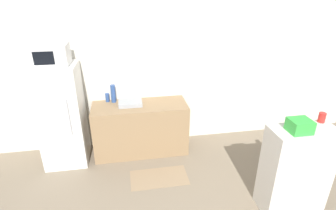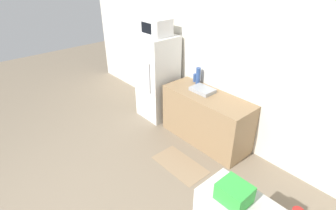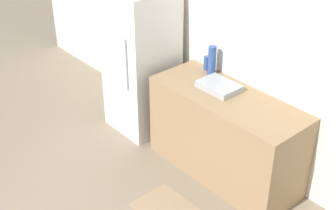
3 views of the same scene
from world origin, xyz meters
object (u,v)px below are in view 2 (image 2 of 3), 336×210
Objects in this scene: basket at (234,193)px; bottle_short at (195,78)px; microwave at (156,27)px; bottle_tall at (198,76)px; refrigerator at (158,78)px.

bottle_short is at bearing 139.14° from basket.
microwave is 2.02× the size of basket.
bottle_tall is (0.79, 0.27, -0.74)m from microwave.
basket is (2.08, -1.86, 0.20)m from bottle_tall.
basket is (2.88, -1.59, -0.54)m from microwave.
bottle_tall is 0.13m from bottle_short.
basket is at bearing -28.95° from microwave.
bottle_tall is 1.25× the size of basket.
refrigerator is 3.32m from basket.
refrigerator is 0.86m from bottle_tall.
microwave is 1.12m from bottle_tall.
bottle_tall is 2.07× the size of bottle_short.
basket is (2.88, -1.59, 0.42)m from refrigerator.
bottle_short is at bearing 23.42° from refrigerator.
bottle_tall is at bearing 138.29° from basket.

